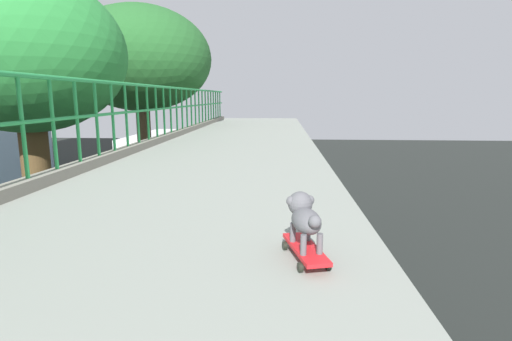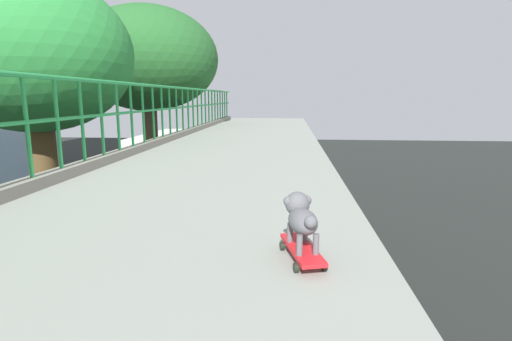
# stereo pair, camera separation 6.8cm
# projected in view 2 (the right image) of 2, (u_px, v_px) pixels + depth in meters

# --- Properties ---
(car_black_fifth) EXTENTS (2.00, 4.40, 1.39)m
(car_black_fifth) POSITION_uv_depth(u_px,v_px,m) (76.00, 273.00, 13.11)
(car_black_fifth) COLOR black
(car_black_fifth) RESTS_ON ground
(car_grey_sixth) EXTENTS (1.90, 4.37, 1.39)m
(car_grey_sixth) POSITION_uv_depth(u_px,v_px,m) (44.00, 234.00, 16.92)
(car_grey_sixth) COLOR slate
(car_grey_sixth) RESTS_ON ground
(city_bus) EXTENTS (2.53, 10.04, 3.46)m
(city_bus) POSITION_uv_depth(u_px,v_px,m) (161.00, 152.00, 32.55)
(city_bus) COLOR white
(city_bus) RESTS_ON ground
(roadside_tree_mid) EXTENTS (4.15, 4.15, 8.96)m
(roadside_tree_mid) POSITION_uv_depth(u_px,v_px,m) (33.00, 61.00, 8.42)
(roadside_tree_mid) COLOR brown
(roadside_tree_mid) RESTS_ON ground
(roadside_tree_far) EXTENTS (4.85, 4.85, 9.45)m
(roadside_tree_far) POSITION_uv_depth(u_px,v_px,m) (148.00, 61.00, 13.62)
(roadside_tree_far) COLOR brown
(roadside_tree_far) RESTS_ON ground
(toy_skateboard) EXTENTS (0.28, 0.54, 0.08)m
(toy_skateboard) POSITION_uv_depth(u_px,v_px,m) (302.00, 250.00, 2.39)
(toy_skateboard) COLOR red
(toy_skateboard) RESTS_ON overpass_deck
(small_dog) EXTENTS (0.23, 0.41, 0.32)m
(small_dog) POSITION_uv_depth(u_px,v_px,m) (301.00, 216.00, 2.38)
(small_dog) COLOR #57565B
(small_dog) RESTS_ON toy_skateboard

